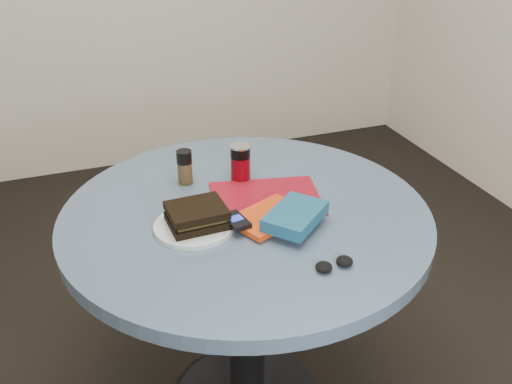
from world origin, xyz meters
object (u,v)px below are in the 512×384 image
object	(u,v)px
plate	(194,226)
red_book	(269,217)
table	(246,259)
mp3_player	(236,221)
headphones	(334,264)
soda_can	(240,163)
pepper_grinder	(185,167)
sandwich	(197,215)
magazine	(266,198)
novel	(295,216)

from	to	relation	value
plate	red_book	xyz separation A→B (m)	(0.19, -0.03, 0.01)
table	mp3_player	world-z (taller)	mp3_player
mp3_player	headphones	world-z (taller)	mp3_player
red_book	headphones	distance (m)	0.25
soda_can	mp3_player	size ratio (longest dim) A/B	1.23
table	pepper_grinder	world-z (taller)	pepper_grinder
soda_can	sandwich	bearing A→B (deg)	-131.06
table	magazine	distance (m)	0.19
magazine	table	bearing A→B (deg)	-140.82
soda_can	headphones	distance (m)	0.50
pepper_grinder	mp3_player	size ratio (longest dim) A/B	1.14
red_book	novel	world-z (taller)	novel
sandwich	pepper_grinder	bearing A→B (deg)	82.76
plate	soda_can	bearing A→B (deg)	47.48
novel	mp3_player	xyz separation A→B (m)	(-0.14, 0.05, -0.01)
soda_can	novel	size ratio (longest dim) A/B	0.64
sandwich	magazine	world-z (taller)	sandwich
soda_can	pepper_grinder	bearing A→B (deg)	167.50
pepper_grinder	mp3_player	distance (m)	0.30
table	novel	bearing A→B (deg)	-56.72
plate	sandwich	world-z (taller)	sandwich
plate	mp3_player	xyz separation A→B (m)	(0.10, -0.04, 0.02)
sandwich	soda_can	world-z (taller)	soda_can
sandwich	mp3_player	distance (m)	0.10
plate	magazine	world-z (taller)	plate
table	soda_can	xyz separation A→B (m)	(0.05, 0.18, 0.22)
pepper_grinder	mp3_player	xyz separation A→B (m)	(0.06, -0.30, -0.02)
soda_can	mp3_player	distance (m)	0.28
mp3_player	plate	bearing A→B (deg)	155.71
table	sandwich	world-z (taller)	sandwich
red_book	pepper_grinder	bearing A→B (deg)	93.73
headphones	soda_can	bearing A→B (deg)	96.78
magazine	novel	distance (m)	0.17
novel	headphones	size ratio (longest dim) A/B	1.77
pepper_grinder	magazine	size ratio (longest dim) A/B	0.34
sandwich	novel	distance (m)	0.25
sandwich	novel	xyz separation A→B (m)	(0.23, -0.09, -0.00)
soda_can	pepper_grinder	world-z (taller)	soda_can
mp3_player	red_book	bearing A→B (deg)	7.42
mp3_player	novel	bearing A→B (deg)	-17.62
soda_can	magazine	world-z (taller)	soda_can
headphones	red_book	bearing A→B (deg)	105.39
pepper_grinder	novel	world-z (taller)	pepper_grinder
soda_can	mp3_player	xyz separation A→B (m)	(-0.10, -0.26, -0.03)
sandwich	magazine	distance (m)	0.24
soda_can	magazine	distance (m)	0.15
plate	pepper_grinder	bearing A→B (deg)	80.83
soda_can	red_book	distance (m)	0.25
table	magazine	bearing A→B (deg)	27.33
pepper_grinder	table	bearing A→B (deg)	-61.67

